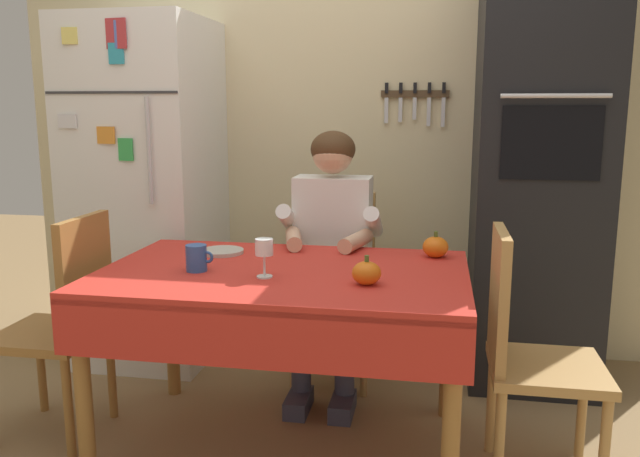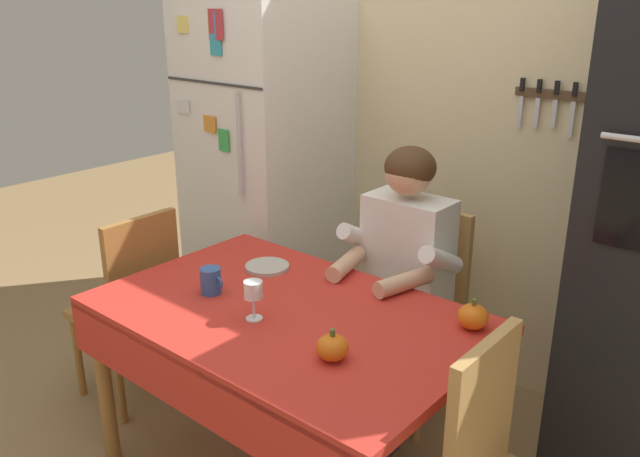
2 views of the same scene
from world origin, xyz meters
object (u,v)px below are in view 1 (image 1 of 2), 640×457
object	(u,v)px
wall_oven	(538,171)
dining_table	(282,292)
seated_person	(331,240)
coffee_mug	(197,258)
wine_glass	(264,249)
serving_tray	(222,251)
chair_left_side	(66,317)
pumpkin_large	(367,273)
refrigerator	(148,193)
pumpkin_medium	(435,247)
chair_right_side	(525,346)
chair_behind_person	(337,277)

from	to	relation	value
wall_oven	dining_table	world-z (taller)	wall_oven
seated_person	coffee_mug	world-z (taller)	seated_person
wine_glass	serving_tray	xyz separation A→B (m)	(-0.28, 0.35, -0.10)
dining_table	chair_left_side	world-z (taller)	chair_left_side
dining_table	pumpkin_large	xyz separation A→B (m)	(0.34, -0.13, 0.13)
refrigerator	chair_left_side	xyz separation A→B (m)	(0.05, -0.92, -0.39)
pumpkin_medium	serving_tray	xyz separation A→B (m)	(-0.89, -0.09, -0.04)
coffee_mug	wine_glass	world-z (taller)	wine_glass
chair_right_side	coffee_mug	xyz separation A→B (m)	(-1.22, -0.03, 0.28)
pumpkin_medium	chair_left_side	bearing A→B (deg)	-166.07
pumpkin_large	pumpkin_medium	size ratio (longest dim) A/B	0.96
wine_glass	serving_tray	world-z (taller)	wine_glass
dining_table	wine_glass	bearing A→B (deg)	-112.07
wine_glass	pumpkin_medium	xyz separation A→B (m)	(0.61, 0.44, -0.06)
pumpkin_large	chair_right_side	bearing A→B (deg)	9.93
refrigerator	coffee_mug	size ratio (longest dim) A/B	16.80
chair_right_side	serving_tray	size ratio (longest dim) A/B	5.08
refrigerator	coffee_mug	world-z (taller)	refrigerator
chair_behind_person	chair_right_side	bearing A→B (deg)	-45.43
seated_person	pumpkin_medium	bearing A→B (deg)	-29.19
chair_right_side	pumpkin_large	distance (m)	0.63
wall_oven	seated_person	world-z (taller)	wall_oven
chair_behind_person	pumpkin_large	world-z (taller)	chair_behind_person
refrigerator	pumpkin_medium	size ratio (longest dim) A/B	16.46
dining_table	coffee_mug	distance (m)	0.35
wall_oven	serving_tray	xyz separation A→B (m)	(-1.37, -0.68, -0.30)
dining_table	pumpkin_medium	bearing A→B (deg)	30.21
wine_glass	pumpkin_large	xyz separation A→B (m)	(0.38, -0.03, -0.06)
refrigerator	serving_tray	size ratio (longest dim) A/B	9.83
pumpkin_medium	serving_tray	distance (m)	0.90
dining_table	seated_person	world-z (taller)	seated_person
dining_table	chair_behind_person	xyz separation A→B (m)	(0.09, 0.79, -0.14)
seated_person	chair_behind_person	bearing A→B (deg)	90.00
dining_table	chair_behind_person	distance (m)	0.81
chair_left_side	pumpkin_large	distance (m)	1.27
chair_behind_person	serving_tray	xyz separation A→B (m)	(-0.41, -0.55, 0.24)
seated_person	chair_right_side	size ratio (longest dim) A/B	1.34
pumpkin_large	serving_tray	distance (m)	0.76
chair_behind_person	coffee_mug	distance (m)	0.98
chair_right_side	wine_glass	bearing A→B (deg)	-175.75
chair_left_side	dining_table	bearing A→B (deg)	2.05
wine_glass	pumpkin_medium	world-z (taller)	wine_glass
refrigerator	dining_table	xyz separation A→B (m)	(0.95, -0.88, -0.24)
pumpkin_medium	serving_tray	bearing A→B (deg)	-174.44
chair_behind_person	chair_left_side	world-z (taller)	same
seated_person	pumpkin_medium	xyz separation A→B (m)	(0.48, -0.27, 0.05)
coffee_mug	pumpkin_medium	size ratio (longest dim) A/B	0.98
wall_oven	chair_right_side	size ratio (longest dim) A/B	2.26
wall_oven	serving_tray	size ratio (longest dim) A/B	11.47
refrigerator	chair_behind_person	xyz separation A→B (m)	(1.04, -0.09, -0.39)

